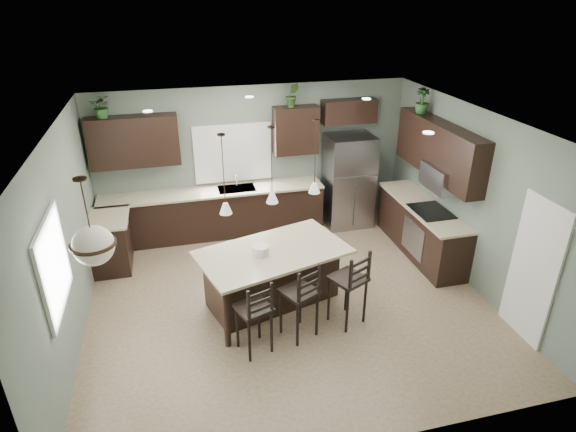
% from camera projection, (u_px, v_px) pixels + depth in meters
% --- Properties ---
extents(ground, '(6.00, 6.00, 0.00)m').
position_uv_depth(ground, '(288.00, 299.00, 7.53)').
color(ground, '#9E8466').
rests_on(ground, ground).
extents(pantry_door, '(0.04, 0.82, 2.04)m').
position_uv_depth(pantry_door, '(533.00, 271.00, 6.38)').
color(pantry_door, white).
rests_on(pantry_door, ground).
extents(window_back, '(1.35, 0.02, 1.00)m').
position_uv_depth(window_back, '(233.00, 153.00, 9.15)').
color(window_back, white).
rests_on(window_back, room_shell).
extents(window_left, '(0.02, 1.10, 1.00)m').
position_uv_depth(window_left, '(52.00, 265.00, 5.50)').
color(window_left, white).
rests_on(window_left, room_shell).
extents(left_return_cabs, '(0.60, 0.90, 0.90)m').
position_uv_depth(left_return_cabs, '(111.00, 243.00, 8.23)').
color(left_return_cabs, black).
rests_on(left_return_cabs, ground).
extents(left_return_countertop, '(0.66, 0.96, 0.04)m').
position_uv_depth(left_return_countertop, '(108.00, 219.00, 8.03)').
color(left_return_countertop, beige).
rests_on(left_return_countertop, left_return_cabs).
extents(back_lower_cabs, '(4.20, 0.60, 0.90)m').
position_uv_depth(back_lower_cabs, '(215.00, 214.00, 9.29)').
color(back_lower_cabs, black).
rests_on(back_lower_cabs, ground).
extents(back_countertop, '(4.20, 0.66, 0.04)m').
position_uv_depth(back_countertop, '(213.00, 192.00, 9.06)').
color(back_countertop, beige).
rests_on(back_countertop, back_lower_cabs).
extents(sink_inset, '(0.70, 0.45, 0.01)m').
position_uv_depth(sink_inset, '(237.00, 189.00, 9.16)').
color(sink_inset, gray).
rests_on(sink_inset, back_countertop).
extents(faucet, '(0.02, 0.02, 0.28)m').
position_uv_depth(faucet, '(237.00, 182.00, 9.07)').
color(faucet, silver).
rests_on(faucet, back_countertop).
extents(back_upper_left, '(1.55, 0.34, 0.90)m').
position_uv_depth(back_upper_left, '(134.00, 141.00, 8.46)').
color(back_upper_left, black).
rests_on(back_upper_left, room_shell).
extents(back_upper_right, '(0.85, 0.34, 0.90)m').
position_uv_depth(back_upper_right, '(296.00, 130.00, 9.11)').
color(back_upper_right, black).
rests_on(back_upper_right, room_shell).
extents(fridge_header, '(1.05, 0.34, 0.45)m').
position_uv_depth(fridge_header, '(349.00, 111.00, 9.21)').
color(fridge_header, black).
rests_on(fridge_header, room_shell).
extents(right_lower_cabs, '(0.60, 2.35, 0.90)m').
position_uv_depth(right_lower_cabs, '(421.00, 229.00, 8.69)').
color(right_lower_cabs, black).
rests_on(right_lower_cabs, ground).
extents(right_countertop, '(0.66, 2.35, 0.04)m').
position_uv_depth(right_countertop, '(423.00, 206.00, 8.48)').
color(right_countertop, beige).
rests_on(right_countertop, right_lower_cabs).
extents(cooktop, '(0.58, 0.75, 0.02)m').
position_uv_depth(cooktop, '(431.00, 211.00, 8.23)').
color(cooktop, black).
rests_on(cooktop, right_countertop).
extents(wall_oven_front, '(0.01, 0.72, 0.60)m').
position_uv_depth(wall_oven_front, '(413.00, 238.00, 8.38)').
color(wall_oven_front, gray).
rests_on(wall_oven_front, right_lower_cabs).
extents(right_upper_cabs, '(0.34, 2.35, 0.90)m').
position_uv_depth(right_upper_cabs, '(439.00, 149.00, 8.06)').
color(right_upper_cabs, black).
rests_on(right_upper_cabs, room_shell).
extents(microwave, '(0.40, 0.75, 0.40)m').
position_uv_depth(microwave, '(441.00, 178.00, 7.99)').
color(microwave, gray).
rests_on(microwave, right_upper_cabs).
extents(refrigerator, '(0.90, 0.74, 1.85)m').
position_uv_depth(refrigerator, '(348.00, 181.00, 9.54)').
color(refrigerator, gray).
rests_on(refrigerator, ground).
extents(kitchen_island, '(2.40, 1.77, 0.92)m').
position_uv_depth(kitchen_island, '(273.00, 278.00, 7.25)').
color(kitchen_island, black).
rests_on(kitchen_island, ground).
extents(serving_dish, '(0.24, 0.24, 0.14)m').
position_uv_depth(serving_dish, '(261.00, 250.00, 6.92)').
color(serving_dish, silver).
rests_on(serving_dish, kitchen_island).
extents(bar_stool_left, '(0.52, 0.52, 1.11)m').
position_uv_depth(bar_stool_left, '(254.00, 316.00, 6.26)').
color(bar_stool_left, black).
rests_on(bar_stool_left, ground).
extents(bar_stool_center, '(0.58, 0.58, 1.17)m').
position_uv_depth(bar_stool_center, '(299.00, 300.00, 6.53)').
color(bar_stool_center, black).
rests_on(bar_stool_center, ground).
extents(bar_stool_right, '(0.59, 0.59, 1.20)m').
position_uv_depth(bar_stool_right, '(348.00, 286.00, 6.79)').
color(bar_stool_right, black).
rests_on(bar_stool_right, ground).
extents(pendant_left, '(0.17, 0.17, 1.10)m').
position_uv_depth(pendant_left, '(224.00, 175.00, 6.15)').
color(pendant_left, white).
rests_on(pendant_left, room_shell).
extents(pendant_center, '(0.17, 0.17, 1.10)m').
position_uv_depth(pendant_center, '(272.00, 166.00, 6.47)').
color(pendant_center, white).
rests_on(pendant_center, room_shell).
extents(pendant_right, '(0.17, 0.17, 1.10)m').
position_uv_depth(pendant_right, '(315.00, 157.00, 6.78)').
color(pendant_right, white).
rests_on(pendant_right, room_shell).
extents(chandelier, '(0.46, 0.46, 0.96)m').
position_uv_depth(chandelier, '(89.00, 222.00, 4.78)').
color(chandelier, beige).
rests_on(chandelier, room_shell).
extents(plant_back_left, '(0.38, 0.33, 0.41)m').
position_uv_depth(plant_back_left, '(102.00, 106.00, 8.06)').
color(plant_back_left, '#275424').
rests_on(plant_back_left, back_upper_left).
extents(plant_back_right, '(0.28, 0.24, 0.44)m').
position_uv_depth(plant_back_right, '(292.00, 95.00, 8.77)').
color(plant_back_right, '#2E491F').
rests_on(plant_back_right, back_upper_right).
extents(plant_right_wall, '(0.29, 0.29, 0.44)m').
position_uv_depth(plant_right_wall, '(422.00, 101.00, 8.36)').
color(plant_right_wall, '#295625').
rests_on(plant_right_wall, right_upper_cabs).
extents(room_shell, '(6.00, 6.00, 6.00)m').
position_uv_depth(room_shell, '(288.00, 200.00, 6.79)').
color(room_shell, slate).
rests_on(room_shell, ground).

